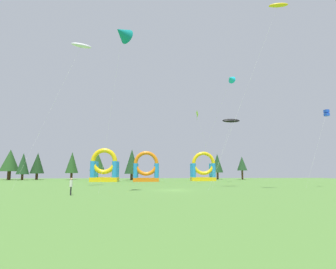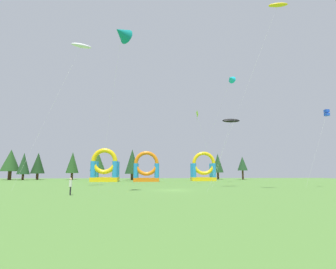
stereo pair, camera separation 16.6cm
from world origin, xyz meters
name	(u,v)px [view 1 (the left image)]	position (x,y,z in m)	size (l,w,h in m)	color
ground_plane	(174,190)	(0.00, 0.00, 0.00)	(120.00, 120.00, 0.00)	#548438
kite_cyan_delta	(231,79)	(14.44, 19.48, 22.86)	(8.87, 7.78, 23.79)	#19B7CC
kite_lime_diamond	(197,114)	(6.10, 16.11, 13.95)	(4.59, 1.82, 14.57)	#8CD826
kite_teal_delta	(122,33)	(-6.72, -6.22, 19.05)	(3.91, 3.49, 20.13)	#0C7F7A
kite_black_parafoil	(231,121)	(9.89, 5.45, 10.72)	(4.88, 1.35, 11.24)	black
kite_white_parafoil	(82,46)	(-14.75, 6.10, 23.18)	(8.77, 6.60, 23.82)	white
kite_blue_box	(327,113)	(24.76, 3.30, 11.74)	(5.07, 1.11, 12.29)	blue
kite_yellow_parafoil	(278,5)	(13.88, -4.27, 24.80)	(11.07, 2.75, 25.19)	yellow
person_far_side	(71,185)	(-11.78, -6.62, 1.11)	(0.42, 0.42, 1.87)	black
inflatable_blue_arch	(105,169)	(-14.28, 29.78, 2.99)	(6.49, 4.71, 8.02)	yellow
inflatable_yellow_castle	(146,170)	(-4.19, 29.82, 2.75)	(6.19, 3.91, 7.39)	orange
inflatable_red_slide	(203,170)	(10.57, 33.02, 2.81)	(6.23, 3.89, 7.54)	yellow
tree_row_0	(10,160)	(-44.16, 44.95, 5.60)	(5.33, 5.33, 8.84)	#4C331E
tree_row_1	(23,164)	(-39.63, 43.25, 4.65)	(3.46, 3.46, 7.75)	#4C331E
tree_row_2	(37,163)	(-36.58, 45.61, 4.85)	(3.95, 3.95, 7.94)	#4C331E
tree_row_3	(72,163)	(-26.16, 44.21, 4.98)	(3.69, 3.69, 8.10)	#4C331E
tree_row_4	(97,161)	(-18.38, 41.92, 5.28)	(4.32, 4.32, 8.06)	#4C331E
tree_row_5	(132,162)	(-8.46, 40.97, 5.24)	(4.09, 4.09, 8.77)	#4C331E
tree_row_6	(217,163)	(17.50, 45.42, 4.91)	(3.47, 3.47, 7.82)	#4C331E
tree_row_7	(242,164)	(24.59, 43.44, 4.74)	(3.03, 3.03, 6.92)	#4C331E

